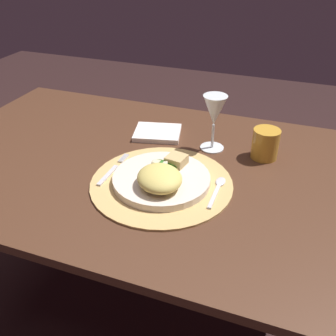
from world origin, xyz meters
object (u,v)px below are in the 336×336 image
dining_table (152,196)px  amber_tumbler (265,144)px  napkin (158,133)px  wine_glass (214,112)px  dinner_plate (161,179)px  fork (112,170)px  spoon (218,187)px

dining_table → amber_tumbler: bearing=26.5°
napkin → wine_glass: (0.19, -0.03, 0.11)m
dinner_plate → fork: dinner_plate is taller
dinner_plate → spoon: 0.15m
dining_table → wine_glass: 0.31m
dinner_plate → spoon: size_ratio=1.81×
dining_table → wine_glass: (0.14, 0.15, 0.23)m
napkin → amber_tumbler: size_ratio=1.65×
spoon → napkin: 0.35m
wine_glass → spoon: bearing=-71.4°
fork → napkin: 0.26m
napkin → dining_table: bearing=-74.9°
spoon → fork: bearing=-175.3°
napkin → spoon: bearing=-41.9°
fork → wine_glass: 0.34m
spoon → wine_glass: (-0.07, 0.21, 0.11)m
dinner_plate → amber_tumbler: amber_tumbler is taller
dining_table → spoon: 0.25m
spoon → amber_tumbler: amber_tumbler is taller
dinner_plate → wine_glass: size_ratio=1.50×
amber_tumbler → fork: bearing=-148.7°
dining_table → amber_tumbler: amber_tumbler is taller
napkin → wine_glass: wine_glass is taller
napkin → amber_tumbler: amber_tumbler is taller
wine_glass → dinner_plate: bearing=-108.3°
dinner_plate → spoon: bearing=10.2°
dining_table → wine_glass: size_ratio=8.06×
dining_table → wine_glass: bearing=46.2°
dining_table → fork: fork is taller
dinner_plate → amber_tumbler: (0.23, 0.23, 0.03)m
dinner_plate → napkin: 0.28m
dining_table → fork: (-0.08, -0.08, 0.12)m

